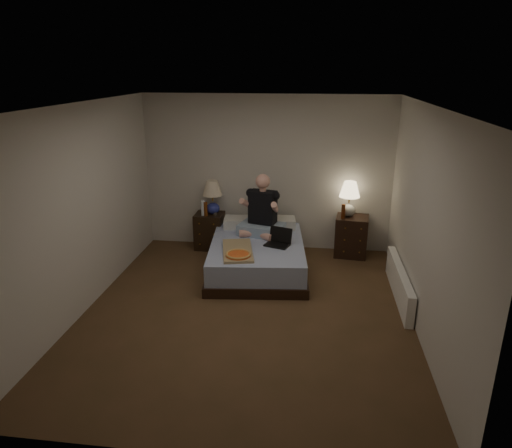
# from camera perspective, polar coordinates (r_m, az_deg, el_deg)

# --- Properties ---
(floor) EXTENTS (4.00, 4.50, 0.00)m
(floor) POSITION_cam_1_polar(r_m,az_deg,el_deg) (5.77, -1.16, -10.93)
(floor) COLOR brown
(floor) RESTS_ON ground
(ceiling) EXTENTS (4.00, 4.50, 0.00)m
(ceiling) POSITION_cam_1_polar(r_m,az_deg,el_deg) (5.02, -1.36, 14.64)
(ceiling) COLOR white
(ceiling) RESTS_ON ground
(wall_back) EXTENTS (4.00, 0.00, 2.50)m
(wall_back) POSITION_cam_1_polar(r_m,az_deg,el_deg) (7.42, 1.34, 6.31)
(wall_back) COLOR silver
(wall_back) RESTS_ON ground
(wall_front) EXTENTS (4.00, 0.00, 2.50)m
(wall_front) POSITION_cam_1_polar(r_m,az_deg,el_deg) (3.24, -7.29, -11.43)
(wall_front) COLOR silver
(wall_front) RESTS_ON ground
(wall_left) EXTENTS (0.00, 4.50, 2.50)m
(wall_left) POSITION_cam_1_polar(r_m,az_deg,el_deg) (5.89, -20.88, 1.66)
(wall_left) COLOR silver
(wall_left) RESTS_ON ground
(wall_right) EXTENTS (0.00, 4.50, 2.50)m
(wall_right) POSITION_cam_1_polar(r_m,az_deg,el_deg) (5.35, 20.42, 0.03)
(wall_right) COLOR silver
(wall_right) RESTS_ON ground
(bed) EXTENTS (1.52, 1.92, 0.45)m
(bed) POSITION_cam_1_polar(r_m,az_deg,el_deg) (6.78, 0.15, -4.05)
(bed) COLOR #5871B1
(bed) RESTS_ON floor
(nightstand_left) EXTENTS (0.46, 0.42, 0.59)m
(nightstand_left) POSITION_cam_1_polar(r_m,az_deg,el_deg) (7.64, -5.80, -0.83)
(nightstand_left) COLOR black
(nightstand_left) RESTS_ON floor
(nightstand_right) EXTENTS (0.54, 0.50, 0.65)m
(nightstand_right) POSITION_cam_1_polar(r_m,az_deg,el_deg) (7.45, 11.82, -1.48)
(nightstand_right) COLOR black
(nightstand_right) RESTS_ON floor
(lamp_left) EXTENTS (0.35, 0.35, 0.56)m
(lamp_left) POSITION_cam_1_polar(r_m,az_deg,el_deg) (7.45, -5.44, 3.32)
(lamp_left) COLOR navy
(lamp_left) RESTS_ON nightstand_left
(lamp_right) EXTENTS (0.34, 0.34, 0.56)m
(lamp_right) POSITION_cam_1_polar(r_m,az_deg,el_deg) (7.29, 11.57, 3.07)
(lamp_right) COLOR #9C9C94
(lamp_right) RESTS_ON nightstand_right
(water_bottle) EXTENTS (0.07, 0.07, 0.25)m
(water_bottle) POSITION_cam_1_polar(r_m,az_deg,el_deg) (7.45, -6.61, 2.02)
(water_bottle) COLOR white
(water_bottle) RESTS_ON nightstand_left
(soda_can) EXTENTS (0.07, 0.07, 0.10)m
(soda_can) POSITION_cam_1_polar(r_m,az_deg,el_deg) (7.47, -5.14, 1.52)
(soda_can) COLOR #9D9D99
(soda_can) RESTS_ON nightstand_left
(beer_bottle_left) EXTENTS (0.06, 0.06, 0.23)m
(beer_bottle_left) POSITION_cam_1_polar(r_m,az_deg,el_deg) (7.42, -6.31, 1.89)
(beer_bottle_left) COLOR #622F0E
(beer_bottle_left) RESTS_ON nightstand_left
(beer_bottle_right) EXTENTS (0.06, 0.06, 0.23)m
(beer_bottle_right) POSITION_cam_1_polar(r_m,az_deg,el_deg) (7.20, 10.85, 1.56)
(beer_bottle_right) COLOR #54230C
(beer_bottle_right) RESTS_ON nightstand_right
(person) EXTENTS (0.77, 0.67, 0.93)m
(person) POSITION_cam_1_polar(r_m,az_deg,el_deg) (6.88, 0.69, 2.40)
(person) COLOR black
(person) RESTS_ON bed
(laptop) EXTENTS (0.41, 0.38, 0.24)m
(laptop) POSITION_cam_1_polar(r_m,az_deg,el_deg) (6.54, 2.69, -1.73)
(laptop) COLOR black
(laptop) RESTS_ON bed
(pizza_box) EXTENTS (0.55, 0.83, 0.08)m
(pizza_box) POSITION_cam_1_polar(r_m,az_deg,el_deg) (6.15, -2.23, -3.92)
(pizza_box) COLOR tan
(pizza_box) RESTS_ON bed
(radiator) EXTENTS (0.10, 1.60, 0.40)m
(radiator) POSITION_cam_1_polar(r_m,az_deg,el_deg) (6.32, 17.47, -7.05)
(radiator) COLOR white
(radiator) RESTS_ON floor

